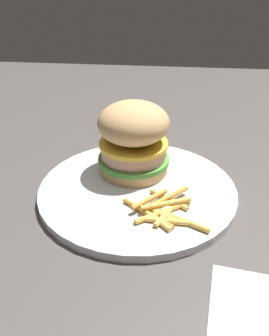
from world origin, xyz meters
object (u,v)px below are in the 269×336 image
plate (134,189)px  fries_pile (163,210)px  napkin (269,317)px  sandwich (134,138)px

plate → fries_pile: bearing=36.2°
napkin → plate: bearing=-142.3°
napkin → fries_pile: bearing=-141.7°
plate → fries_pile: 0.08m
sandwich → napkin: bearing=33.2°
fries_pile → napkin: 0.17m
napkin → sandwich: bearing=-146.8°
sandwich → plate: bearing=8.5°
plate → sandwich: size_ratio=2.58×
sandwich → fries_pile: 0.13m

